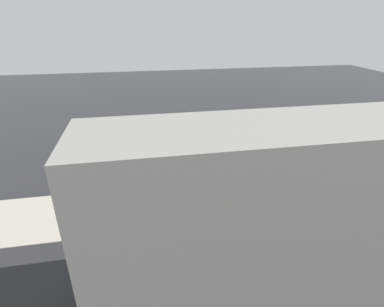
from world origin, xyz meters
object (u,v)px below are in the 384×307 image
(fire_hydrant, at_px, (169,178))
(pedestrian, at_px, (148,171))
(moving_hatchback, at_px, (204,141))
(parked_sedan, at_px, (343,146))
(sign_post, at_px, (165,175))

(fire_hydrant, distance_m, pedestrian, 1.05)
(moving_hatchback, relative_size, parked_sedan, 0.94)
(parked_sedan, xyz_separation_m, fire_hydrant, (9.39, 0.69, -0.60))
(moving_hatchback, bearing_deg, fire_hydrant, 49.79)
(fire_hydrant, bearing_deg, parked_sedan, -175.78)
(parked_sedan, relative_size, sign_post, 1.88)
(fire_hydrant, relative_size, pedestrian, 0.66)
(sign_post, bearing_deg, fire_hydrant, -101.24)
(moving_hatchback, height_order, pedestrian, moving_hatchback)
(fire_hydrant, height_order, pedestrian, pedestrian)
(moving_hatchback, xyz_separation_m, parked_sedan, (-7.17, 1.92, -0.03))
(parked_sedan, height_order, pedestrian, parked_sedan)
(fire_hydrant, distance_m, sign_post, 2.16)
(pedestrian, distance_m, sign_post, 2.39)
(moving_hatchback, xyz_separation_m, fire_hydrant, (2.21, 2.62, -0.63))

